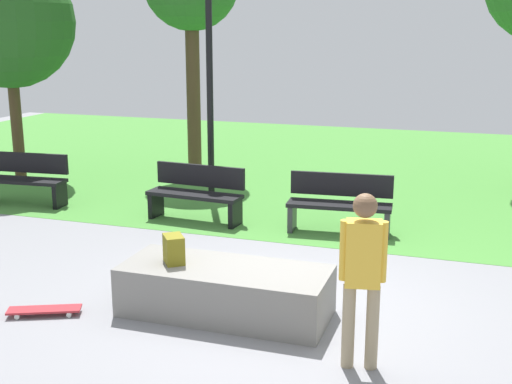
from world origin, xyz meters
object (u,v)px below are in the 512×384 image
Objects in this scene: concrete_ledge at (225,291)px; skateboard_by_ledge at (44,310)px; park_bench_center_lawn at (196,192)px; backpack_on_ledge at (174,249)px; park_bench_far_right at (24,178)px; lamp_post at (209,57)px; tree_tall_oak at (8,22)px; skater_performing_trick at (363,268)px; park_bench_near_path at (340,202)px.

skateboard_by_ledge is at bearing -160.59° from concrete_ledge.
backpack_on_ledge is at bearing -70.51° from park_bench_center_lawn.
lamp_post reaches higher than park_bench_far_right.
lamp_post is (4.40, -0.17, -0.61)m from tree_tall_oak.
backpack_on_ledge is 8.19m from tree_tall_oak.
lamp_post reaches higher than backpack_on_ledge.
park_bench_center_lawn is 5.73m from tree_tall_oak.
tree_tall_oak reaches higher than concrete_ledge.
skater_performing_trick reaches higher than skateboard_by_ledge.
tree_tall_oak is 4.45m from lamp_post.
backpack_on_ledge is 3.60m from park_bench_center_lawn.
park_bench_near_path is 0.36× the size of tree_tall_oak.
skateboard_by_ledge is at bearing 179.22° from skater_performing_trick.
park_bench_far_right reaches higher than concrete_ledge.
concrete_ledge is 5.77m from lamp_post.
skateboard_by_ledge is 0.50× the size of park_bench_near_path.
tree_tall_oak reaches higher than park_bench_far_right.
tree_tall_oak reaches higher than park_bench_center_lawn.
park_bench_far_right is at bearing -153.42° from lamp_post.
park_bench_far_right is at bearing 129.14° from skateboard_by_ledge.
concrete_ledge is 6.14m from park_bench_far_right.
tree_tall_oak reaches higher than skateboard_by_ledge.
concrete_ledge reaches higher than skateboard_by_ledge.
tree_tall_oak is (-6.54, 5.01, 2.93)m from concrete_ledge.
tree_tall_oak reaches higher than skater_performing_trick.
park_bench_near_path is at bearing -12.47° from tree_tall_oak.
park_bench_far_right is 3.98m from lamp_post.
park_bench_center_lawn is at bearing -19.43° from tree_tall_oak.
lamp_post is at bearing 26.58° from park_bench_far_right.
tree_tall_oak is (-4.75, 1.68, 2.72)m from park_bench_center_lawn.
backpack_on_ledge reaches higher than skateboard_by_ledge.
tree_tall_oak is (-7.12, 1.58, 2.72)m from park_bench_near_path.
backpack_on_ledge is 0.19× the size of skater_performing_trick.
park_bench_near_path is at bearing -27.24° from lamp_post.
park_bench_near_path is 1.00× the size of park_bench_far_right.
concrete_ledge is 3.49m from park_bench_near_path.
park_bench_center_lawn reaches higher than backpack_on_ledge.
skateboard_by_ledge is at bearing -50.79° from tree_tall_oak.
park_bench_far_right is (-4.56, 3.37, -0.23)m from backpack_on_ledge.
park_bench_far_right is 0.38× the size of lamp_post.
concrete_ledge is 8.74m from tree_tall_oak.
skater_performing_trick reaches higher than park_bench_near_path.
concrete_ledge is 3.79m from park_bench_center_lawn.
backpack_on_ledge is 5.68m from park_bench_far_right.
tree_tall_oak is (-4.64, 5.68, 3.14)m from skateboard_by_ledge.
park_bench_center_lawn is 1.00× the size of park_bench_far_right.
skater_performing_trick is 2.08× the size of skateboard_by_ledge.
backpack_on_ledge is at bearing -72.44° from lamp_post.
concrete_ledge is 1.91m from skater_performing_trick.
park_bench_far_right is at bearing -178.91° from park_bench_near_path.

